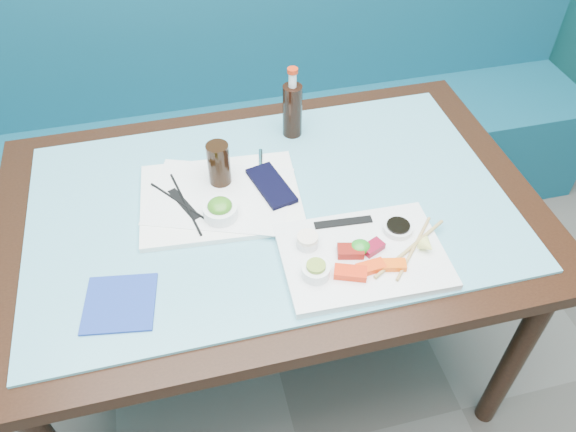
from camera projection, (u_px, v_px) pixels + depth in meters
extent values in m
cube|color=navy|center=(233.00, 171.00, 2.36)|extent=(3.00, 0.55, 0.45)
cube|color=navy|center=(215.00, 41.00, 2.17)|extent=(3.00, 0.12, 0.95)
cube|color=black|center=(270.00, 211.00, 1.47)|extent=(1.40, 0.90, 0.04)
cylinder|color=black|center=(515.00, 357.00, 1.59)|extent=(0.06, 0.06, 0.71)
cylinder|color=black|center=(69.00, 246.00, 1.89)|extent=(0.06, 0.06, 0.71)
cylinder|color=black|center=(413.00, 186.00, 2.09)|extent=(0.06, 0.06, 0.71)
cube|color=#5CA7B9|center=(270.00, 204.00, 1.45)|extent=(1.22, 0.76, 0.01)
cube|color=white|center=(363.00, 256.00, 1.31)|extent=(0.39, 0.28, 0.02)
cube|color=red|center=(350.00, 273.00, 1.25)|extent=(0.08, 0.06, 0.02)
cube|color=#F53A09|center=(371.00, 267.00, 1.27)|extent=(0.07, 0.04, 0.02)
cube|color=#FF550A|center=(392.00, 265.00, 1.27)|extent=(0.07, 0.04, 0.01)
cube|color=maroon|center=(350.00, 251.00, 1.30)|extent=(0.07, 0.05, 0.02)
cube|color=maroon|center=(373.00, 247.00, 1.31)|extent=(0.06, 0.05, 0.02)
ellipsoid|color=#1F841E|center=(360.00, 247.00, 1.30)|extent=(0.06, 0.05, 0.03)
cylinder|color=white|center=(316.00, 271.00, 1.25)|extent=(0.07, 0.07, 0.03)
cylinder|color=olive|center=(316.00, 266.00, 1.24)|extent=(0.05, 0.05, 0.01)
cylinder|color=white|center=(307.00, 242.00, 1.32)|extent=(0.07, 0.07, 0.02)
cylinder|color=#FFE9D1|center=(308.00, 238.00, 1.30)|extent=(0.06, 0.06, 0.01)
cylinder|color=white|center=(398.00, 228.00, 1.35)|extent=(0.09, 0.09, 0.01)
cylinder|color=black|center=(398.00, 225.00, 1.35)|extent=(0.07, 0.07, 0.01)
cone|color=#F5F976|center=(428.00, 246.00, 1.30)|extent=(0.05, 0.04, 0.04)
cube|color=black|center=(343.00, 222.00, 1.37)|extent=(0.14, 0.03, 0.00)
cylinder|color=tan|center=(410.00, 248.00, 1.31)|extent=(0.22, 0.13, 0.01)
cylinder|color=tan|center=(414.00, 248.00, 1.31)|extent=(0.15, 0.17, 0.01)
cube|color=white|center=(221.00, 198.00, 1.45)|extent=(0.43, 0.34, 0.02)
cube|color=white|center=(220.00, 196.00, 1.45)|extent=(0.42, 0.36, 0.00)
cylinder|color=white|center=(220.00, 212.00, 1.38)|extent=(0.11, 0.11, 0.03)
ellipsoid|color=#377A1C|center=(220.00, 206.00, 1.37)|extent=(0.06, 0.06, 0.03)
cylinder|color=black|center=(219.00, 164.00, 1.45)|extent=(0.08, 0.08, 0.12)
cube|color=black|center=(271.00, 186.00, 1.47)|extent=(0.11, 0.18, 0.01)
cylinder|color=white|center=(261.00, 161.00, 1.54)|extent=(0.03, 0.09, 0.01)
cylinder|color=black|center=(182.00, 204.00, 1.42)|extent=(0.15, 0.19, 0.01)
cylinder|color=black|center=(185.00, 203.00, 1.42)|extent=(0.06, 0.24, 0.01)
cube|color=black|center=(184.00, 204.00, 1.43)|extent=(0.07, 0.13, 0.00)
cylinder|color=black|center=(292.00, 111.00, 1.60)|extent=(0.06, 0.06, 0.16)
cylinder|color=white|center=(293.00, 80.00, 1.53)|extent=(0.03, 0.03, 0.04)
cylinder|color=red|center=(293.00, 71.00, 1.51)|extent=(0.03, 0.03, 0.01)
cube|color=navy|center=(120.00, 303.00, 1.23)|extent=(0.17, 0.17, 0.01)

